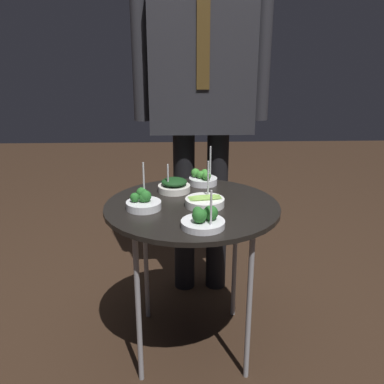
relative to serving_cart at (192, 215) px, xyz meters
The scene contains 8 objects.
ground_plane 0.59m from the serving_cart, ahead, with size 8.00×8.00×0.00m, color black.
serving_cart is the anchor object (origin of this frame).
bowl_spinach_front_left 0.18m from the serving_cart, 113.83° to the left, with size 0.13×0.13×0.12m.
bowl_asparagus_mid_left 0.08m from the serving_cart, 18.56° to the right, with size 0.15×0.15×0.16m.
bowl_broccoli_near_rim 0.20m from the serving_cart, 169.12° to the right, with size 0.13×0.13×0.17m.
bowl_broccoli_front_center 0.26m from the serving_cart, 77.35° to the left, with size 0.12×0.12×0.17m.
bowl_broccoli_center 0.23m from the serving_cart, 81.82° to the right, with size 0.15×0.15×0.14m.
waiter_figure 0.66m from the serving_cart, 82.78° to the left, with size 0.62×0.23×1.68m.
Camera 1 is at (-0.05, -1.52, 1.21)m, focal length 40.00 mm.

